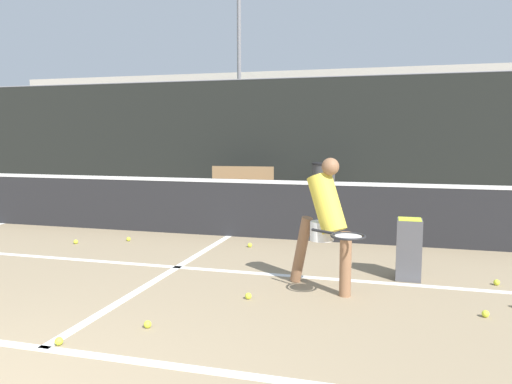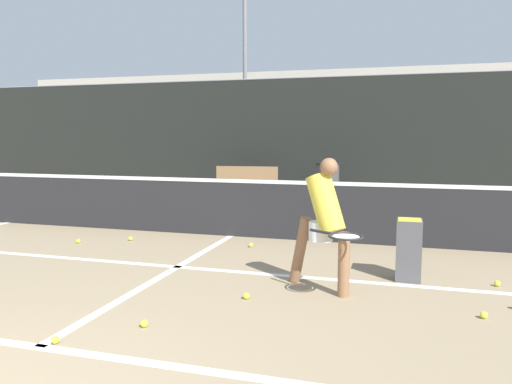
{
  "view_description": "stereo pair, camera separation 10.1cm",
  "coord_description": "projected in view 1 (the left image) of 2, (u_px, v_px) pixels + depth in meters",
  "views": [
    {
      "loc": [
        2.61,
        -1.63,
        1.66
      ],
      "look_at": [
        0.94,
        4.36,
        0.95
      ],
      "focal_mm": 35.0,
      "sensor_mm": 36.0,
      "label": 1
    },
    {
      "loc": [
        2.7,
        -1.6,
        1.66
      ],
      "look_at": [
        0.94,
        4.36,
        0.95
      ],
      "focal_mm": 35.0,
      "sensor_mm": 36.0,
      "label": 2
    }
  ],
  "objects": [
    {
      "name": "floodlight_mast",
      "position": [
        239.0,
        47.0,
        19.64
      ],
      "size": [
        1.1,
        0.24,
        8.02
      ],
      "color": "slate",
      "rests_on": "ground"
    },
    {
      "name": "court_baseline_near",
      "position": [
        43.0,
        348.0,
        3.89
      ],
      "size": [
        11.0,
        0.1,
        0.01
      ],
      "primitive_type": "cube",
      "color": "white",
      "rests_on": "ground"
    },
    {
      "name": "trash_bin",
      "position": [
        323.0,
        183.0,
        12.3
      ],
      "size": [
        0.59,
        0.59,
        0.99
      ],
      "color": "#3F3F42",
      "rests_on": "ground"
    },
    {
      "name": "tennis_ball_scattered_3",
      "position": [
        76.0,
        242.0,
        7.65
      ],
      "size": [
        0.07,
        0.07,
        0.07
      ],
      "primitive_type": "sphere",
      "color": "#D1E033",
      "rests_on": "ground"
    },
    {
      "name": "ball_hopper",
      "position": [
        409.0,
        248.0,
        5.73
      ],
      "size": [
        0.28,
        0.28,
        0.71
      ],
      "color": "#4C4C51",
      "rests_on": "ground"
    },
    {
      "name": "tennis_ball_scattered_9",
      "position": [
        59.0,
        341.0,
        3.95
      ],
      "size": [
        0.07,
        0.07,
        0.07
      ],
      "primitive_type": "sphere",
      "color": "#D1E033",
      "rests_on": "ground"
    },
    {
      "name": "net",
      "position": [
        229.0,
        206.0,
        8.19
      ],
      "size": [
        11.09,
        0.09,
        1.07
      ],
      "color": "slate",
      "rests_on": "ground"
    },
    {
      "name": "courtside_bench",
      "position": [
        242.0,
        182.0,
        12.85
      ],
      "size": [
        1.66,
        0.54,
        0.86
      ],
      "rotation": [
        0.0,
        0.0,
        0.1
      ],
      "color": "olive",
      "rests_on": "ground"
    },
    {
      "name": "court_center_mark",
      "position": [
        169.0,
        272.0,
        6.07
      ],
      "size": [
        0.1,
        4.55,
        0.01
      ],
      "primitive_type": "cube",
      "color": "white",
      "rests_on": "ground"
    },
    {
      "name": "tennis_ball_scattered_8",
      "position": [
        129.0,
        239.0,
        7.85
      ],
      "size": [
        0.07,
        0.07,
        0.07
      ],
      "primitive_type": "sphere",
      "color": "#D1E033",
      "rests_on": "ground"
    },
    {
      "name": "player_practicing",
      "position": [
        326.0,
        219.0,
        5.28
      ],
      "size": [
        0.96,
        0.98,
        1.43
      ],
      "rotation": [
        0.0,
        0.0,
        -0.56
      ],
      "color": "#8C6042",
      "rests_on": "ground"
    },
    {
      "name": "tennis_ball_scattered_1",
      "position": [
        497.0,
        282.0,
        5.53
      ],
      "size": [
        0.07,
        0.07,
        0.07
      ],
      "primitive_type": "sphere",
      "color": "#D1E033",
      "rests_on": "ground"
    },
    {
      "name": "tennis_ball_scattered_4",
      "position": [
        248.0,
        296.0,
        5.07
      ],
      "size": [
        0.07,
        0.07,
        0.07
      ],
      "primitive_type": "sphere",
      "color": "#D1E033",
      "rests_on": "ground"
    },
    {
      "name": "tennis_ball_scattered_5",
      "position": [
        148.0,
        324.0,
        4.31
      ],
      "size": [
        0.07,
        0.07,
        0.07
      ],
      "primitive_type": "sphere",
      "color": "#D1E033",
      "rests_on": "ground"
    },
    {
      "name": "fence_back",
      "position": [
        294.0,
        138.0,
        13.34
      ],
      "size": [
        24.0,
        0.06,
        3.19
      ],
      "color": "black",
      "rests_on": "ground"
    },
    {
      "name": "court_service_line",
      "position": [
        177.0,
        267.0,
        6.29
      ],
      "size": [
        8.25,
        0.1,
        0.01
      ],
      "primitive_type": "cube",
      "color": "white",
      "rests_on": "ground"
    },
    {
      "name": "tennis_ball_scattered_0",
      "position": [
        250.0,
        245.0,
        7.42
      ],
      "size": [
        0.07,
        0.07,
        0.07
      ],
      "primitive_type": "sphere",
      "color": "#D1E033",
      "rests_on": "ground"
    },
    {
      "name": "tennis_ball_scattered_2",
      "position": [
        485.0,
        314.0,
        4.56
      ],
      "size": [
        0.07,
        0.07,
        0.07
      ],
      "primitive_type": "sphere",
      "color": "#D1E033",
      "rests_on": "ground"
    },
    {
      "name": "tree_west",
      "position": [
        217.0,
        103.0,
        21.21
      ],
      "size": [
        3.02,
        3.02,
        3.55
      ],
      "color": "brown",
      "rests_on": "ground"
    },
    {
      "name": "parked_car",
      "position": [
        276.0,
        167.0,
        17.45
      ],
      "size": [
        1.81,
        4.54,
        1.3
      ],
      "color": "silver",
      "rests_on": "ground"
    },
    {
      "name": "building_far",
      "position": [
        343.0,
        120.0,
        25.6
      ],
      "size": [
        36.0,
        2.4,
        4.89
      ],
      "primitive_type": "cube",
      "color": "#B2ADA3",
      "rests_on": "ground"
    }
  ]
}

